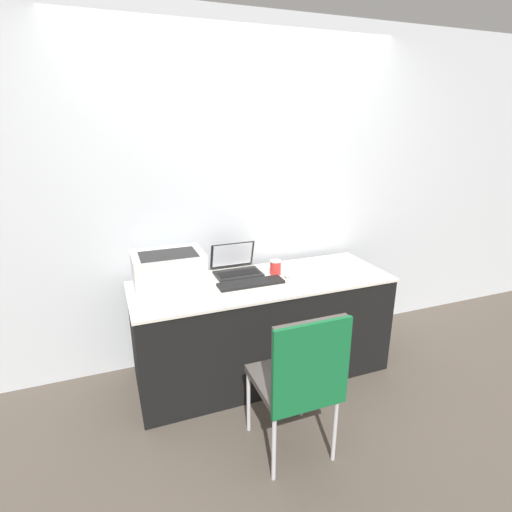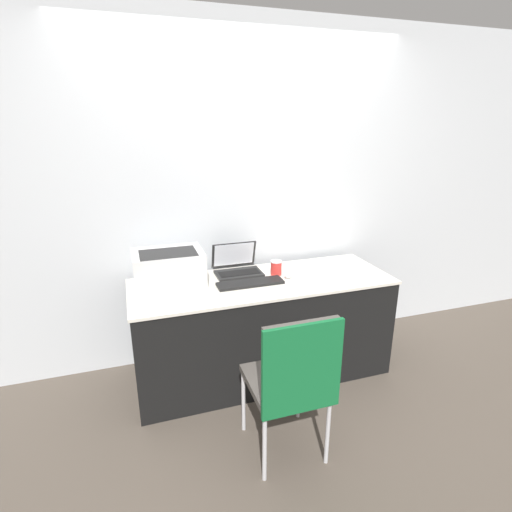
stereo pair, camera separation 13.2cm
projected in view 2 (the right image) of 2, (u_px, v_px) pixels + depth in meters
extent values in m
plane|color=brown|center=(277.00, 397.00, 2.83)|extent=(14.00, 14.00, 0.00)
cube|color=silver|center=(244.00, 197.00, 3.12)|extent=(8.00, 0.05, 2.60)
cube|color=black|center=(262.00, 329.00, 3.01)|extent=(1.86, 0.65, 0.75)
cube|color=silver|center=(263.00, 282.00, 2.89)|extent=(1.88, 0.67, 0.02)
cube|color=silver|center=(169.00, 268.00, 2.77)|extent=(0.48, 0.34, 0.24)
cube|color=black|center=(168.00, 256.00, 2.71)|extent=(0.38, 0.25, 0.04)
cube|color=black|center=(239.00, 274.00, 2.99)|extent=(0.34, 0.21, 0.02)
cube|color=black|center=(239.00, 273.00, 2.97)|extent=(0.30, 0.12, 0.00)
cube|color=black|center=(234.00, 254.00, 3.08)|extent=(0.34, 0.07, 0.20)
cube|color=silver|center=(234.00, 254.00, 3.07)|extent=(0.31, 0.06, 0.18)
cube|color=black|center=(250.00, 283.00, 2.81)|extent=(0.47, 0.13, 0.02)
cylinder|color=red|center=(276.00, 268.00, 2.98)|extent=(0.08, 0.08, 0.10)
cylinder|color=white|center=(276.00, 261.00, 2.96)|extent=(0.08, 0.08, 0.01)
ellipsoid|color=silver|center=(288.00, 276.00, 2.92)|extent=(0.06, 0.05, 0.03)
cube|color=#4C4742|center=(284.00, 382.00, 2.27)|extent=(0.41, 0.43, 0.04)
cube|color=#4C4742|center=(300.00, 363.00, 2.01)|extent=(0.41, 0.03, 0.46)
cylinder|color=silver|center=(243.00, 401.00, 2.47)|extent=(0.02, 0.02, 0.43)
cylinder|color=silver|center=(299.00, 389.00, 2.58)|extent=(0.02, 0.02, 0.43)
cylinder|color=silver|center=(265.00, 448.00, 2.11)|extent=(0.02, 0.02, 0.43)
cylinder|color=silver|center=(328.00, 432.00, 2.22)|extent=(0.02, 0.02, 0.43)
cube|color=#146633|center=(302.00, 370.00, 1.99)|extent=(0.43, 0.02, 0.51)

